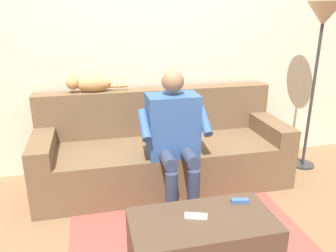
% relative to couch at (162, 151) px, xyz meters
% --- Properties ---
extents(ground_plane, '(8.00, 8.00, 0.00)m').
position_rel_couch_xyz_m(ground_plane, '(0.00, 0.75, -0.30)').
color(ground_plane, '#846042').
extents(back_wall, '(5.00, 0.06, 2.57)m').
position_rel_couch_xyz_m(back_wall, '(0.00, -0.44, 0.99)').
color(back_wall, beige).
rests_on(back_wall, ground).
extents(couch, '(2.32, 0.82, 0.86)m').
position_rel_couch_xyz_m(couch, '(0.00, 0.00, 0.00)').
color(couch, brown).
rests_on(couch, ground).
extents(coffee_table, '(0.92, 0.48, 0.35)m').
position_rel_couch_xyz_m(coffee_table, '(0.00, 1.21, -0.13)').
color(coffee_table, '#4C3828').
rests_on(coffee_table, ground).
extents(person_solo_seated, '(0.57, 0.52, 1.14)m').
position_rel_couch_xyz_m(person_solo_seated, '(-0.02, 0.39, 0.34)').
color(person_solo_seated, '#335693').
rests_on(person_solo_seated, ground).
extents(cat_on_backrest, '(0.56, 0.13, 0.16)m').
position_rel_couch_xyz_m(cat_on_backrest, '(0.64, -0.26, 0.63)').
color(cat_on_backrest, '#B7844C').
rests_on(cat_on_backrest, couch).
extents(remote_blue, '(0.12, 0.06, 0.03)m').
position_rel_couch_xyz_m(remote_blue, '(-0.31, 1.09, 0.06)').
color(remote_blue, '#3860B7').
rests_on(remote_blue, coffee_table).
extents(remote_white, '(0.15, 0.09, 0.02)m').
position_rel_couch_xyz_m(remote_white, '(0.04, 1.19, 0.06)').
color(remote_white, white).
rests_on(remote_white, coffee_table).
extents(floor_rug, '(1.72, 1.66, 0.01)m').
position_rel_couch_xyz_m(floor_rug, '(0.00, 1.06, -0.30)').
color(floor_rug, '#9E473D').
rests_on(floor_rug, ground).
extents(floor_lamp, '(0.33, 0.33, 1.66)m').
position_rel_couch_xyz_m(floor_lamp, '(-1.54, 0.04, 1.14)').
color(floor_lamp, '#2D2D2D').
rests_on(floor_lamp, ground).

